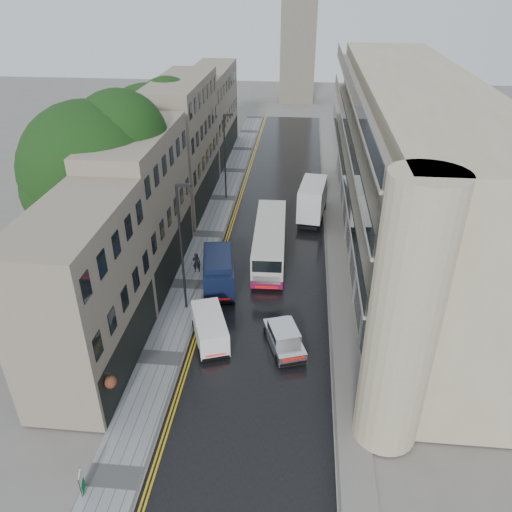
% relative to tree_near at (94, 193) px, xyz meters
% --- Properties ---
extents(road, '(9.00, 85.00, 0.02)m').
position_rel_tree_near_xyz_m(road, '(12.50, 7.50, -6.94)').
color(road, black).
rests_on(road, ground).
extents(left_sidewalk, '(2.70, 85.00, 0.12)m').
position_rel_tree_near_xyz_m(left_sidewalk, '(6.65, 7.50, -6.89)').
color(left_sidewalk, gray).
rests_on(left_sidewalk, ground).
extents(right_sidewalk, '(1.80, 85.00, 0.12)m').
position_rel_tree_near_xyz_m(right_sidewalk, '(17.90, 7.50, -6.89)').
color(right_sidewalk, slate).
rests_on(right_sidewalk, ground).
extents(old_shop_row, '(4.50, 56.00, 12.00)m').
position_rel_tree_near_xyz_m(old_shop_row, '(3.05, 10.00, -0.95)').
color(old_shop_row, gray).
rests_on(old_shop_row, ground).
extents(modern_block, '(8.00, 40.00, 14.00)m').
position_rel_tree_near_xyz_m(modern_block, '(22.80, 6.00, 0.05)').
color(modern_block, '#C5B492').
rests_on(modern_block, ground).
extents(tree_near, '(10.56, 10.56, 13.89)m').
position_rel_tree_near_xyz_m(tree_near, '(0.00, 0.00, 0.00)').
color(tree_near, black).
rests_on(tree_near, ground).
extents(tree_far, '(9.24, 9.24, 12.46)m').
position_rel_tree_near_xyz_m(tree_far, '(0.30, 13.00, -0.72)').
color(tree_far, black).
rests_on(tree_far, ground).
extents(cream_bus, '(2.72, 10.58, 2.87)m').
position_rel_tree_near_xyz_m(cream_bus, '(11.33, 1.10, -5.49)').
color(cream_bus, silver).
rests_on(cream_bus, road).
extents(white_lorry, '(3.02, 7.37, 3.76)m').
position_rel_tree_near_xyz_m(white_lorry, '(14.65, 10.53, -5.05)').
color(white_lorry, white).
rests_on(white_lorry, road).
extents(silver_hatchback, '(2.94, 4.34, 1.49)m').
position_rel_tree_near_xyz_m(silver_hatchback, '(13.78, -8.83, -6.18)').
color(silver_hatchback, silver).
rests_on(silver_hatchback, road).
extents(white_van, '(3.09, 4.56, 1.90)m').
position_rel_tree_near_xyz_m(white_van, '(9.05, -8.73, -5.97)').
color(white_van, white).
rests_on(white_van, road).
extents(navy_van, '(3.11, 5.77, 2.79)m').
position_rel_tree_near_xyz_m(navy_van, '(8.20, -2.64, -5.53)').
color(navy_van, '#0E1733').
rests_on(navy_van, road).
extents(pedestrian, '(0.67, 0.51, 1.65)m').
position_rel_tree_near_xyz_m(pedestrian, '(6.84, 1.02, -6.00)').
color(pedestrian, black).
rests_on(pedestrian, left_sidewalk).
extents(lamp_post_near, '(1.06, 0.39, 9.18)m').
position_rel_tree_near_xyz_m(lamp_post_near, '(7.04, -3.74, -2.23)').
color(lamp_post_near, black).
rests_on(lamp_post_near, left_sidewalk).
extents(lamp_post_far, '(0.99, 0.48, 8.60)m').
position_rel_tree_near_xyz_m(lamp_post_far, '(6.92, 15.89, -2.53)').
color(lamp_post_far, black).
rests_on(lamp_post_far, left_sidewalk).
extents(estate_sign, '(0.25, 0.65, 1.09)m').
position_rel_tree_near_xyz_m(estate_sign, '(5.45, -18.23, -6.28)').
color(estate_sign, silver).
rests_on(estate_sign, left_sidewalk).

